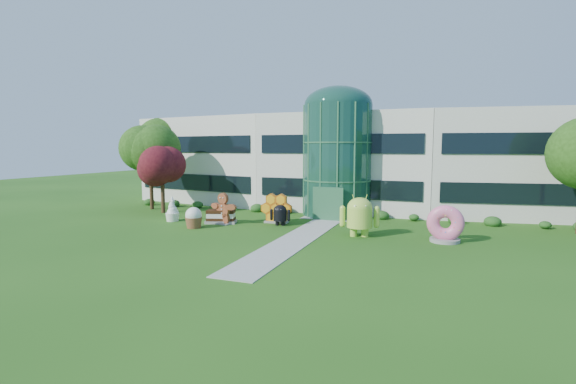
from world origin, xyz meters
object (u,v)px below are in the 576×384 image
at_px(gingerbread, 223,208).
at_px(donut, 445,223).
at_px(android_green, 360,213).
at_px(android_black, 280,213).

bearing_deg(gingerbread, donut, 9.66).
bearing_deg(android_green, android_black, 150.38).
bearing_deg(android_black, android_green, -21.71).
height_order(android_green, android_black, android_green).
bearing_deg(android_black, gingerbread, -172.89).
height_order(android_green, donut, android_green).
bearing_deg(donut, android_green, -175.26).
distance_m(android_black, gingerbread, 4.58).
relative_size(android_black, gingerbread, 0.70).
relative_size(android_black, donut, 0.79).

